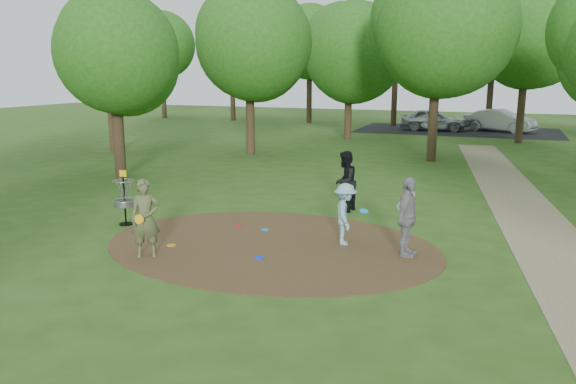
% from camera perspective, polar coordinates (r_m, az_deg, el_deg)
% --- Properties ---
extents(ground, '(100.00, 100.00, 0.00)m').
position_cam_1_polar(ground, '(13.86, -1.79, -5.43)').
color(ground, '#2D5119').
rests_on(ground, ground).
extents(dirt_clearing, '(8.40, 8.40, 0.02)m').
position_cam_1_polar(dirt_clearing, '(13.86, -1.79, -5.39)').
color(dirt_clearing, '#47301C').
rests_on(dirt_clearing, ground).
extents(footpath, '(7.55, 39.89, 0.01)m').
position_cam_1_polar(footpath, '(14.83, 25.49, -5.43)').
color(footpath, '#8C7A5B').
rests_on(footpath, ground).
extents(parking_lot, '(14.00, 8.00, 0.01)m').
position_cam_1_polar(parking_lot, '(42.49, 16.81, 5.99)').
color(parking_lot, black).
rests_on(parking_lot, ground).
extents(player_observer_with_disc, '(0.79, 0.72, 1.82)m').
position_cam_1_polar(player_observer_with_disc, '(13.17, -14.28, -2.63)').
color(player_observer_with_disc, '#555F37').
rests_on(player_observer_with_disc, ground).
extents(player_throwing_with_disc, '(1.06, 1.12, 1.53)m').
position_cam_1_polar(player_throwing_with_disc, '(13.79, 5.83, -2.26)').
color(player_throwing_with_disc, '#81B8C0').
rests_on(player_throwing_with_disc, ground).
extents(player_walking_with_disc, '(0.81, 0.98, 1.86)m').
position_cam_1_polar(player_walking_with_disc, '(17.03, 5.80, 1.06)').
color(player_walking_with_disc, black).
rests_on(player_walking_with_disc, ground).
extents(player_waiting_with_disc, '(0.59, 1.14, 1.86)m').
position_cam_1_polar(player_waiting_with_disc, '(13.07, 12.04, -2.54)').
color(player_waiting_with_disc, gray).
rests_on(player_waiting_with_disc, ground).
extents(disc_ground_cyan, '(0.22, 0.22, 0.02)m').
position_cam_1_polar(disc_ground_cyan, '(15.09, -2.37, -3.84)').
color(disc_ground_cyan, '#1A89D7').
rests_on(disc_ground_cyan, dirt_clearing).
extents(disc_ground_blue, '(0.22, 0.22, 0.02)m').
position_cam_1_polar(disc_ground_blue, '(12.89, -2.93, -6.68)').
color(disc_ground_blue, '#0E35EF').
rests_on(disc_ground_blue, dirt_clearing).
extents(disc_ground_red, '(0.22, 0.22, 0.02)m').
position_cam_1_polar(disc_ground_red, '(15.55, -5.16, -3.40)').
color(disc_ground_red, red).
rests_on(disc_ground_red, dirt_clearing).
extents(car_left, '(4.78, 2.33, 1.57)m').
position_cam_1_polar(car_left, '(41.99, 14.50, 7.13)').
color(car_left, '#A8ACB0').
rests_on(car_left, ground).
extents(car_right, '(5.07, 3.29, 1.58)m').
position_cam_1_polar(car_right, '(42.55, 20.72, 6.80)').
color(car_right, '#B2B4BA').
rests_on(car_right, ground).
extents(disc_ground_orange, '(0.22, 0.22, 0.02)m').
position_cam_1_polar(disc_ground_orange, '(14.05, -11.78, -5.32)').
color(disc_ground_orange, orange).
rests_on(disc_ground_orange, dirt_clearing).
extents(disc_golf_basket, '(0.63, 0.63, 1.54)m').
position_cam_1_polar(disc_golf_basket, '(16.11, -16.31, -0.20)').
color(disc_golf_basket, black).
rests_on(disc_golf_basket, ground).
extents(tree_ring, '(37.25, 45.66, 9.16)m').
position_cam_1_polar(tree_ring, '(22.27, 11.29, 14.64)').
color(tree_ring, '#332316').
rests_on(tree_ring, ground).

